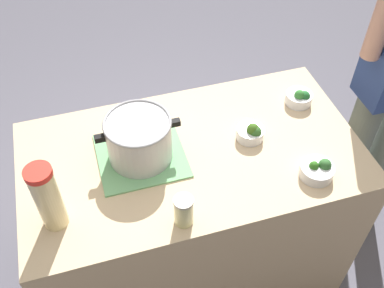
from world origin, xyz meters
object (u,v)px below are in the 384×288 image
at_px(broccoli_bowl_center, 300,98).
at_px(broccoli_bowl_back, 251,132).
at_px(lemonade_pitcher, 48,198).
at_px(broccoli_bowl_front, 318,170).
at_px(mason_jar, 184,211).
at_px(cooking_pot, 139,138).

relative_size(broccoli_bowl_center, broccoli_bowl_back, 1.04).
bearing_deg(lemonade_pitcher, broccoli_bowl_front, -4.20).
bearing_deg(mason_jar, cooking_pot, 103.15).
distance_m(cooking_pot, broccoli_bowl_front, 0.68).
bearing_deg(broccoli_bowl_back, lemonade_pitcher, -167.25).
distance_m(lemonade_pitcher, broccoli_bowl_back, 0.82).
distance_m(mason_jar, broccoli_bowl_back, 0.48).
height_order(broccoli_bowl_front, broccoli_bowl_back, broccoli_bowl_back).
relative_size(cooking_pot, broccoli_bowl_back, 2.91).
xyz_separation_m(cooking_pot, mason_jar, (0.08, -0.34, -0.04)).
bearing_deg(broccoli_bowl_front, broccoli_bowl_center, 73.59).
bearing_deg(broccoli_bowl_front, broccoli_bowl_back, 123.69).
bearing_deg(broccoli_bowl_front, lemonade_pitcher, 175.80).
bearing_deg(broccoli_bowl_center, broccoli_bowl_front, -106.41).
distance_m(cooking_pot, lemonade_pitcher, 0.41).
xyz_separation_m(cooking_pot, broccoli_bowl_center, (0.73, 0.11, -0.07)).
bearing_deg(lemonade_pitcher, broccoli_bowl_center, 16.47).
bearing_deg(mason_jar, broccoli_bowl_front, 5.80).
bearing_deg(cooking_pot, broccoli_bowl_center, 8.30).
xyz_separation_m(lemonade_pitcher, broccoli_bowl_center, (1.08, 0.32, -0.11)).
height_order(mason_jar, broccoli_bowl_front, mason_jar).
relative_size(lemonade_pitcher, broccoli_bowl_back, 2.50).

